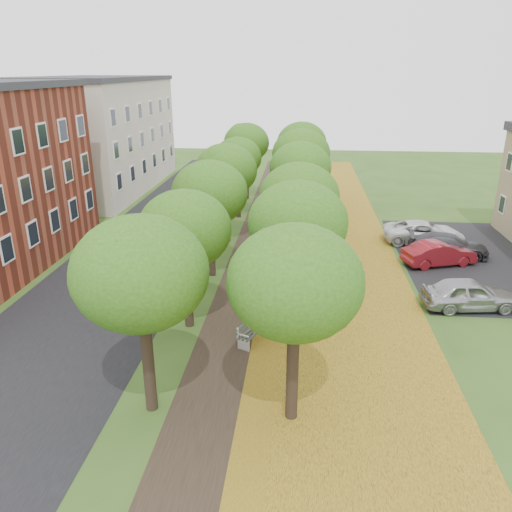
% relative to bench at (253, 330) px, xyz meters
% --- Properties ---
extents(ground, '(120.00, 120.00, 0.00)m').
position_rel_bench_xyz_m(ground, '(-0.82, -4.92, -0.48)').
color(ground, '#2D4C19').
rests_on(ground, ground).
extents(street_asphalt, '(8.00, 70.00, 0.01)m').
position_rel_bench_xyz_m(street_asphalt, '(-8.32, 10.08, -0.48)').
color(street_asphalt, black).
rests_on(street_asphalt, ground).
extents(footpath, '(3.20, 70.00, 0.01)m').
position_rel_bench_xyz_m(footpath, '(-0.82, 10.08, -0.48)').
color(footpath, black).
rests_on(footpath, ground).
extents(leaf_verge, '(7.50, 70.00, 0.01)m').
position_rel_bench_xyz_m(leaf_verge, '(4.18, 10.08, -0.48)').
color(leaf_verge, '#B39121').
rests_on(leaf_verge, ground).
extents(parking_lot, '(9.00, 16.00, 0.01)m').
position_rel_bench_xyz_m(parking_lot, '(12.68, 11.08, -0.48)').
color(parking_lot, black).
rests_on(parking_lot, ground).
extents(tree_row_west, '(3.99, 33.99, 6.49)m').
position_rel_bench_xyz_m(tree_row_west, '(-3.02, 10.08, 4.28)').
color(tree_row_west, black).
rests_on(tree_row_west, ground).
extents(tree_row_east, '(3.99, 33.99, 6.49)m').
position_rel_bench_xyz_m(tree_row_east, '(1.78, 10.08, 4.28)').
color(tree_row_east, black).
rests_on(tree_row_east, ground).
extents(building_cream, '(10.30, 20.30, 10.40)m').
position_rel_bench_xyz_m(building_cream, '(-17.82, 28.08, 4.73)').
color(building_cream, beige).
rests_on(building_cream, ground).
extents(bench, '(1.31, 2.02, 0.93)m').
position_rel_bench_xyz_m(bench, '(0.00, 0.00, 0.00)').
color(bench, '#2D382E').
rests_on(bench, ground).
extents(car_silver, '(4.69, 2.33, 1.53)m').
position_rel_bench_xyz_m(car_silver, '(10.18, 4.04, 0.29)').
color(car_silver, '#A3A3A8').
rests_on(car_silver, ground).
extents(car_red, '(4.59, 2.82, 1.43)m').
position_rel_bench_xyz_m(car_red, '(10.18, 9.88, 0.23)').
color(car_red, maroon).
rests_on(car_red, ground).
extents(car_grey, '(5.03, 2.48, 1.40)m').
position_rel_bench_xyz_m(car_grey, '(11.14, 11.53, 0.22)').
color(car_grey, '#333438').
rests_on(car_grey, ground).
extents(car_white, '(5.27, 2.45, 1.46)m').
position_rel_bench_xyz_m(car_white, '(10.18, 13.96, 0.25)').
color(car_white, silver).
rests_on(car_white, ground).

